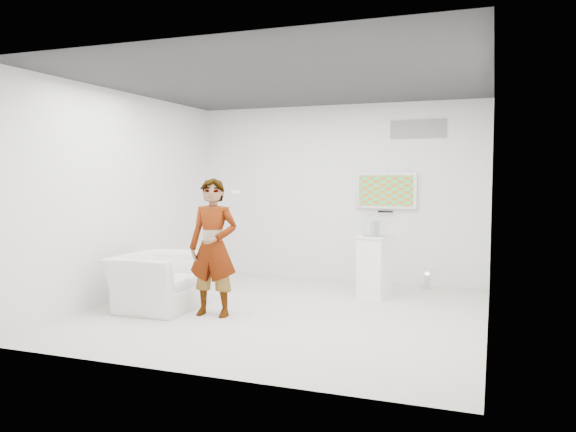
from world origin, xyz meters
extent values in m
cube|color=beige|center=(0.00, 0.00, 0.01)|extent=(5.00, 5.00, 0.01)
cube|color=#2B2B2D|center=(0.00, 0.00, 3.00)|extent=(5.00, 5.00, 0.01)
cube|color=silver|center=(0.00, 2.50, 1.50)|extent=(5.00, 0.01, 3.00)
cube|color=silver|center=(0.00, -2.50, 1.50)|extent=(5.00, 0.01, 3.00)
cube|color=silver|center=(-2.50, 0.00, 1.50)|extent=(0.01, 5.00, 3.00)
cube|color=silver|center=(2.50, 0.00, 1.50)|extent=(0.01, 5.00, 3.00)
cube|color=silver|center=(0.85, 2.45, 1.55)|extent=(1.00, 0.08, 0.60)
cube|color=slate|center=(1.35, 2.49, 2.55)|extent=(0.90, 0.02, 0.30)
imported|color=silver|center=(-0.82, -0.51, 0.88)|extent=(0.67, 0.47, 1.76)
imported|color=silver|center=(-1.71, -0.45, 0.37)|extent=(1.01, 1.15, 0.74)
cube|color=white|center=(0.90, 1.29, 0.46)|extent=(0.55, 0.55, 0.91)
cylinder|color=silver|center=(1.57, 2.15, 0.13)|extent=(0.21, 0.21, 0.26)
cube|color=white|center=(0.90, 1.29, 1.06)|extent=(0.35, 0.35, 0.31)
cube|color=white|center=(0.90, 1.29, 1.02)|extent=(0.10, 0.17, 0.23)
cube|color=white|center=(-0.58, -0.34, 1.59)|extent=(0.08, 0.15, 0.04)
camera|label=1|loc=(2.53, -6.85, 1.80)|focal=35.00mm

